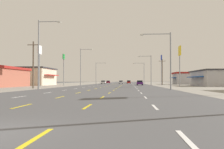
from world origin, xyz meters
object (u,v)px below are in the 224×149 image
(sedan_far_right_nearest, at_px, (140,83))
(pole_sign_right_row_2, at_px, (161,63))
(streetlight_left_row_0, at_px, (40,50))
(pole_sign_left_row_2, at_px, (64,63))
(sedan_center_turn_mid, at_px, (121,82))
(pole_sign_right_row_1, at_px, (180,56))
(pole_sign_left_row_1, at_px, (39,55))
(hatchback_inner_right_midfar, at_px, (129,82))
(streetlight_left_row_2, at_px, (97,71))
(streetlight_right_row_1, at_px, (150,68))
(sedan_far_left_far, at_px, (108,82))
(streetlight_left_row_1, at_px, (82,64))
(streetlight_right_row_0, at_px, (167,56))
(sedan_far_left_near, at_px, (103,82))
(streetlight_right_row_2, at_px, (143,71))

(sedan_far_right_nearest, xyz_separation_m, pole_sign_right_row_2, (7.47, 7.22, 6.43))
(pole_sign_right_row_2, distance_m, streetlight_left_row_0, 52.41)
(pole_sign_left_row_2, relative_size, pole_sign_right_row_2, 0.88)
(sedan_center_turn_mid, relative_size, pole_sign_right_row_1, 0.49)
(pole_sign_left_row_1, bearing_deg, sedan_far_right_nearest, 51.91)
(hatchback_inner_right_midfar, xyz_separation_m, pole_sign_right_row_2, (10.84, -35.18, 6.40))
(pole_sign_left_row_2, height_order, streetlight_left_row_2, streetlight_left_row_2)
(sedan_center_turn_mid, relative_size, pole_sign_left_row_2, 0.52)
(hatchback_inner_right_midfar, distance_m, streetlight_right_row_1, 47.76)
(sedan_far_left_far, relative_size, pole_sign_left_row_2, 0.52)
(sedan_far_left_far, relative_size, streetlight_right_row_1, 0.52)
(streetlight_left_row_1, bearing_deg, streetlight_left_row_0, -90.00)
(sedan_center_turn_mid, bearing_deg, pole_sign_right_row_2, -66.10)
(hatchback_inner_right_midfar, distance_m, pole_sign_left_row_1, 72.19)
(sedan_far_right_nearest, bearing_deg, pole_sign_left_row_2, -158.17)
(hatchback_inner_right_midfar, height_order, pole_sign_left_row_1, pole_sign_left_row_1)
(streetlight_right_row_0, bearing_deg, sedan_far_left_near, 103.41)
(pole_sign_left_row_1, bearing_deg, streetlight_left_row_1, 78.86)
(pole_sign_left_row_2, xyz_separation_m, pole_sign_right_row_2, (28.71, 15.73, 0.89))
(streetlight_left_row_0, height_order, streetlight_left_row_2, streetlight_left_row_0)
(pole_sign_left_row_1, distance_m, streetlight_right_row_2, 61.67)
(sedan_far_right_nearest, bearing_deg, streetlight_left_row_1, -164.26)
(sedan_far_left_far, distance_m, pole_sign_left_row_2, 65.96)
(sedan_far_right_nearest, xyz_separation_m, pole_sign_right_row_1, (8.13, -19.89, 6.23))
(streetlight_right_row_1, height_order, streetlight_right_row_2, streetlight_right_row_2)
(sedan_center_turn_mid, bearing_deg, hatchback_inner_right_midfar, 36.16)
(pole_sign_right_row_2, relative_size, streetlight_left_row_2, 1.08)
(sedan_far_right_nearest, xyz_separation_m, streetlight_right_row_1, (2.64, -4.78, 4.27))
(sedan_far_left_far, relative_size, streetlight_right_row_0, 0.52)
(sedan_far_right_nearest, distance_m, streetlight_left_row_2, 34.33)
(sedan_far_left_near, xyz_separation_m, streetlight_left_row_1, (-2.70, -35.83, 5.33))
(pole_sign_right_row_1, bearing_deg, streetlight_right_row_2, 96.51)
(streetlight_right_row_0, bearing_deg, pole_sign_right_row_2, 83.88)
(pole_sign_left_row_1, height_order, streetlight_right_row_2, streetlight_right_row_2)
(sedan_far_left_near, xyz_separation_m, streetlight_left_row_2, (-2.53, -1.46, 4.62))
(sedan_far_right_nearest, bearing_deg, sedan_far_left_near, 114.64)
(sedan_far_left_far, xyz_separation_m, pole_sign_left_row_2, (-7.01, -65.35, 5.53))
(sedan_far_left_far, relative_size, streetlight_left_row_2, 0.49)
(sedan_far_right_nearest, xyz_separation_m, pole_sign_left_row_2, (-21.24, -8.51, 5.53))
(streetlight_left_row_1, bearing_deg, hatchback_inner_right_midfar, 73.96)
(pole_sign_right_row_2, bearing_deg, sedan_far_left_near, 132.33)
(sedan_far_left_far, relative_size, streetlight_left_row_1, 0.42)
(sedan_far_right_nearest, distance_m, streetlight_right_row_1, 6.93)
(sedan_far_right_nearest, xyz_separation_m, streetlight_left_row_1, (-16.94, -4.78, 5.33))
(sedan_far_left_near, relative_size, streetlight_left_row_2, 0.49)
(sedan_far_right_nearest, distance_m, streetlight_left_row_0, 42.99)
(sedan_far_right_nearest, relative_size, streetlight_right_row_2, 0.50)
(sedan_center_turn_mid, height_order, streetlight_right_row_2, streetlight_right_row_2)
(sedan_far_left_far, bearing_deg, streetlight_left_row_2, -95.34)
(sedan_far_left_near, height_order, pole_sign_right_row_2, pole_sign_right_row_2)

